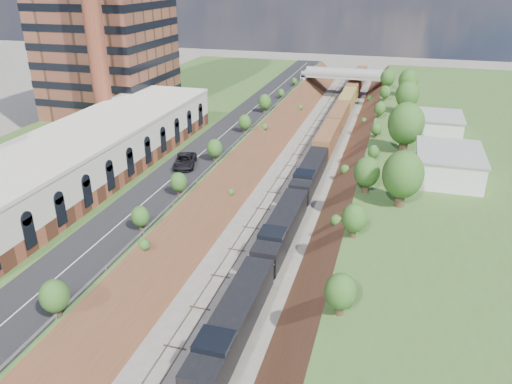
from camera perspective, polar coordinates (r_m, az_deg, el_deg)
name	(u,v)px	position (r m, az deg, el deg)	size (l,w,h in m)	color
platform_left	(134,144)	(99.97, -13.75, 5.38)	(44.00, 180.00, 5.00)	#3F5A25
platform_right	(504,180)	(89.16, 26.45, 1.21)	(44.00, 180.00, 5.00)	#3F5A25
embankment_left	(242,167)	(92.22, -1.58, 2.85)	(7.07, 180.00, 7.07)	brown
embankment_right	(363,180)	(88.45, 12.13, 1.36)	(7.07, 180.00, 7.07)	brown
rail_left_track	(287,171)	(90.13, 3.52, 2.37)	(1.58, 180.00, 0.18)	gray
rail_right_track	(315,174)	(89.24, 6.77, 2.01)	(1.58, 180.00, 0.18)	gray
road	(219,139)	(91.94, -4.30, 6.07)	(8.00, 180.00, 0.10)	black
guardrail	(239,139)	(90.31, -1.90, 6.12)	(0.10, 171.00, 0.70)	#99999E
commercial_building	(87,153)	(78.00, -18.76, 4.20)	(14.30, 62.30, 7.00)	brown
smokestack	(94,23)	(93.69, -18.07, 17.85)	(3.20, 3.20, 40.00)	brown
overpass	(345,79)	(147.42, 10.15, 12.55)	(24.50, 8.30, 7.40)	gray
white_building_near	(448,165)	(78.78, 21.12, 2.87)	(9.00, 12.00, 4.00)	silver
white_building_far	(438,126)	(99.71, 20.11, 7.15)	(8.00, 10.00, 3.60)	silver
tree_right_large	(403,175)	(66.30, 16.44, 1.88)	(5.25, 5.25, 7.61)	#473323
tree_left_crest	(123,233)	(56.40, -14.93, -4.57)	(2.45, 2.45, 3.55)	#473323
freight_train	(332,130)	(106.52, 8.67, 7.03)	(3.16, 143.81, 4.69)	black
suv	(185,161)	(78.84, -8.13, 3.55)	(3.07, 6.66, 1.85)	black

